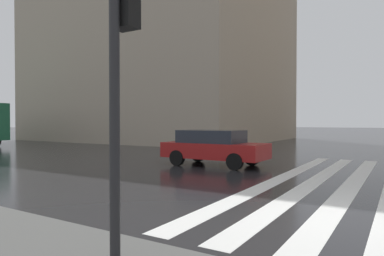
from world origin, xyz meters
name	(u,v)px	position (x,y,z in m)	size (l,w,h in m)	color
ground_plane	(350,220)	(0.00, 0.00, 0.00)	(220.00, 220.00, 0.00)	black
haussmann_block_mid	(164,26)	(21.60, 19.93, 11.47)	(18.20, 21.90, 23.42)	tan
traffic_signal_post	(122,40)	(-3.61, 2.01, 2.69)	(0.44, 0.30, 3.53)	#232326
car_red	(214,147)	(5.50, 5.64, 0.76)	(1.85, 4.10, 1.41)	maroon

